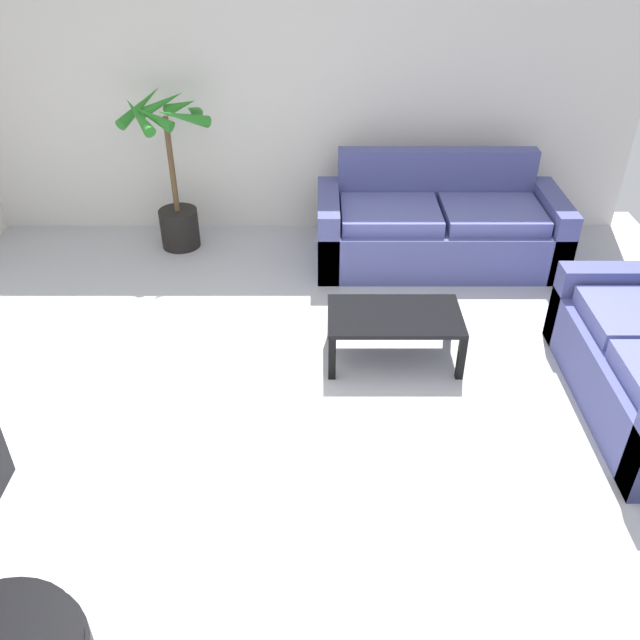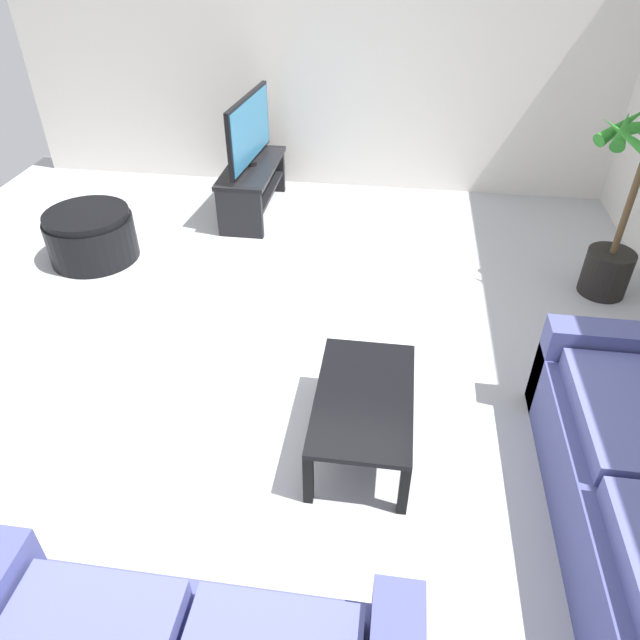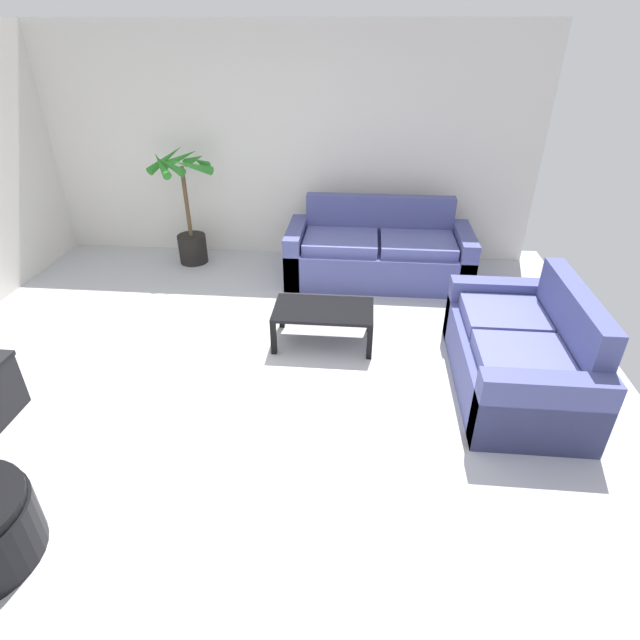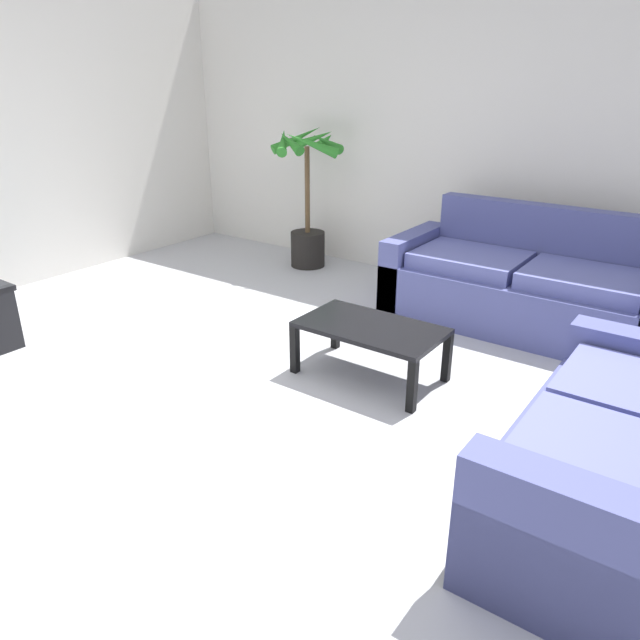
{
  "view_description": "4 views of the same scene",
  "coord_description": "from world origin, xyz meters",
  "px_view_note": "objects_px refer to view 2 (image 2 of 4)",
  "views": [
    {
      "loc": [
        0.12,
        -2.97,
        2.85
      ],
      "look_at": [
        0.12,
        0.63,
        0.44
      ],
      "focal_mm": 37.01,
      "sensor_mm": 36.0,
      "label": 1
    },
    {
      "loc": [
        2.93,
        0.9,
        2.54
      ],
      "look_at": [
        0.37,
        0.54,
        0.64
      ],
      "focal_mm": 32.7,
      "sensor_mm": 36.0,
      "label": 2
    },
    {
      "loc": [
        0.97,
        -3.23,
        2.62
      ],
      "look_at": [
        0.64,
        0.42,
        0.47
      ],
      "focal_mm": 28.22,
      "sensor_mm": 36.0,
      "label": 3
    },
    {
      "loc": [
        2.44,
        -2.23,
        1.86
      ],
      "look_at": [
        0.54,
        0.4,
        0.52
      ],
      "focal_mm": 33.58,
      "sensor_mm": 36.0,
      "label": 4
    }
  ],
  "objects_px": {
    "potted_palm": "(624,218)",
    "tv": "(249,130)",
    "ottoman": "(91,236)",
    "tv_stand": "(253,182)",
    "coffee_table": "(364,401)"
  },
  "relations": [
    {
      "from": "tv_stand",
      "to": "potted_palm",
      "type": "height_order",
      "value": "potted_palm"
    },
    {
      "from": "potted_palm",
      "to": "tv_stand",
      "type": "bearing_deg",
      "value": -108.66
    },
    {
      "from": "potted_palm",
      "to": "tv",
      "type": "bearing_deg",
      "value": -108.67
    },
    {
      "from": "tv_stand",
      "to": "coffee_table",
      "type": "xyz_separation_m",
      "value": [
        2.84,
        1.29,
        0.01
      ]
    },
    {
      "from": "ottoman",
      "to": "tv",
      "type": "bearing_deg",
      "value": 132.92
    },
    {
      "from": "tv",
      "to": "potted_palm",
      "type": "xyz_separation_m",
      "value": [
        1.02,
        3.02,
        -0.17
      ]
    },
    {
      "from": "tv",
      "to": "ottoman",
      "type": "relative_size",
      "value": 1.44
    },
    {
      "from": "tv_stand",
      "to": "coffee_table",
      "type": "relative_size",
      "value": 1.19
    },
    {
      "from": "coffee_table",
      "to": "potted_palm",
      "type": "bearing_deg",
      "value": 136.31
    },
    {
      "from": "tv_stand",
      "to": "ottoman",
      "type": "height_order",
      "value": "tv_stand"
    },
    {
      "from": "tv",
      "to": "coffee_table",
      "type": "xyz_separation_m",
      "value": [
        2.84,
        1.29,
        -0.49
      ]
    },
    {
      "from": "tv",
      "to": "ottoman",
      "type": "xyz_separation_m",
      "value": [
        1.07,
        -1.15,
        -0.6
      ]
    },
    {
      "from": "coffee_table",
      "to": "potted_palm",
      "type": "distance_m",
      "value": 2.53
    },
    {
      "from": "tv_stand",
      "to": "ottoman",
      "type": "bearing_deg",
      "value": -46.99
    },
    {
      "from": "ottoman",
      "to": "coffee_table",
      "type": "bearing_deg",
      "value": 54.07
    }
  ]
}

